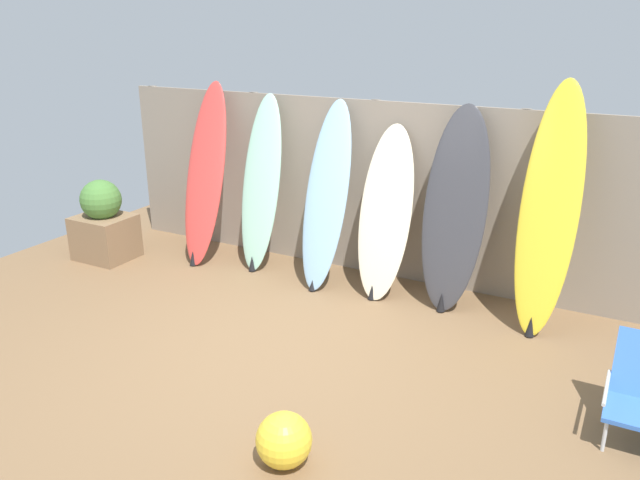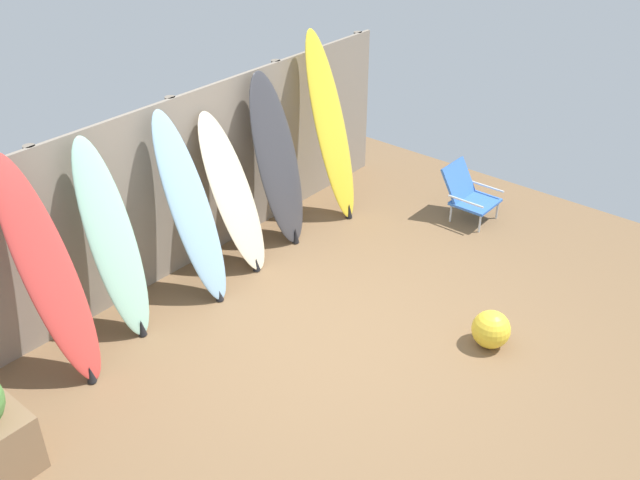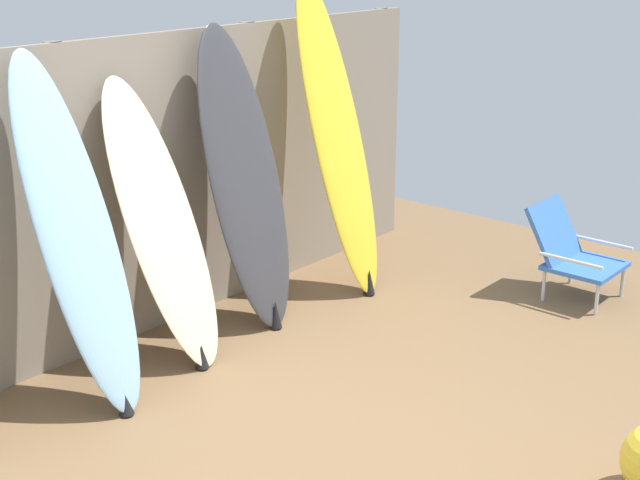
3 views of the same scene
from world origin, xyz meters
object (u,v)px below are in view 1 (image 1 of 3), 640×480
surfboard_skyblue_2 (327,196)px  beach_ball (284,440)px  surfboard_charcoal_4 (455,210)px  surfboard_yellow_5 (550,211)px  planter_box (104,224)px  surfboard_cream_3 (385,213)px  surfboard_seafoam_1 (261,185)px  surfboard_red_0 (205,175)px

surfboard_skyblue_2 → beach_ball: bearing=-67.7°
beach_ball → surfboard_charcoal_4: bearing=85.9°
surfboard_charcoal_4 → surfboard_yellow_5: 0.82m
surfboard_yellow_5 → planter_box: 4.65m
surfboard_cream_3 → planter_box: surfboard_cream_3 is taller
surfboard_yellow_5 → planter_box: (-4.57, -0.59, -0.64)m
surfboard_seafoam_1 → planter_box: (-1.68, -0.65, -0.50)m
surfboard_skyblue_2 → surfboard_charcoal_4: size_ratio=0.98×
surfboard_seafoam_1 → surfboard_skyblue_2: surfboard_seafoam_1 is taller
surfboard_skyblue_2 → surfboard_yellow_5: bearing=0.5°
surfboard_cream_3 → surfboard_yellow_5: surfboard_yellow_5 is taller
surfboard_charcoal_4 → surfboard_yellow_5: (0.81, -0.06, 0.12)m
surfboard_yellow_5 → beach_ball: (-1.01, -2.64, -0.87)m
surfboard_skyblue_2 → beach_ball: surfboard_skyblue_2 is taller
surfboard_cream_3 → beach_ball: bearing=-80.0°
surfboard_red_0 → surfboard_seafoam_1: (0.66, 0.09, -0.05)m
surfboard_seafoam_1 → surfboard_skyblue_2: bearing=-5.2°
surfboard_skyblue_2 → surfboard_cream_3: bearing=6.5°
surfboard_red_0 → surfboard_seafoam_1: surfboard_red_0 is taller
surfboard_seafoam_1 → surfboard_charcoal_4: bearing=0.1°
surfboard_red_0 → surfboard_cream_3: bearing=2.2°
surfboard_seafoam_1 → surfboard_red_0: bearing=-172.5°
surfboard_seafoam_1 → planter_box: size_ratio=2.04×
surfboard_red_0 → beach_ball: (2.55, -2.61, -0.78)m
surfboard_cream_3 → beach_ball: (0.47, -2.69, -0.62)m
surfboard_skyblue_2 → surfboard_charcoal_4: 1.27m
surfboard_cream_3 → surfboard_yellow_5: bearing=-2.0°
surfboard_skyblue_2 → surfboard_yellow_5: 2.09m
surfboard_charcoal_4 → beach_ball: size_ratio=5.41×
surfboard_cream_3 → surfboard_yellow_5: size_ratio=0.77×
surfboard_red_0 → surfboard_skyblue_2: surfboard_red_0 is taller
surfboard_red_0 → surfboard_skyblue_2: (1.47, 0.01, -0.05)m
surfboard_red_0 → surfboard_cream_3: surfboard_red_0 is taller
surfboard_red_0 → surfboard_seafoam_1: bearing=7.5°
surfboard_cream_3 → beach_ball: surfboard_cream_3 is taller
surfboard_yellow_5 → beach_ball: surfboard_yellow_5 is taller
surfboard_red_0 → surfboard_yellow_5: bearing=0.5°
surfboard_charcoal_4 → planter_box: size_ratio=2.06×
surfboard_seafoam_1 → beach_ball: (1.89, -2.69, -0.73)m
surfboard_skyblue_2 → surfboard_cream_3: 0.61m
surfboard_yellow_5 → beach_ball: 2.95m
planter_box → surfboard_red_0: bearing=29.0°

